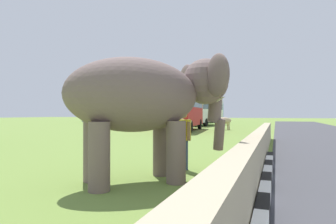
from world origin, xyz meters
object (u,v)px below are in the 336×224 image
(bus_red, at_px, (183,108))
(person_handler, at_px, (183,136))
(bus_teal, at_px, (206,111))
(cow_mid, at_px, (224,121))
(elephant, at_px, (149,97))
(bus_white, at_px, (205,110))
(cow_near, at_px, (180,123))

(bus_red, bearing_deg, person_handler, -162.05)
(bus_teal, relative_size, cow_mid, 4.85)
(elephant, bearing_deg, bus_white, 11.29)
(cow_near, bearing_deg, person_handler, -161.10)
(cow_near, xyz_separation_m, cow_mid, (8.37, -1.64, 0.00))
(person_handler, height_order, cow_mid, person_handler)
(person_handler, xyz_separation_m, cow_near, (11.62, 3.98, -0.06))
(elephant, distance_m, cow_near, 13.72)
(bus_red, bearing_deg, cow_mid, -52.41)
(bus_red, relative_size, bus_white, 0.92)
(elephant, height_order, cow_mid, elephant)
(bus_red, relative_size, cow_mid, 4.80)
(bus_white, height_order, bus_teal, same)
(elephant, xyz_separation_m, bus_teal, (42.48, 8.73, 0.14))
(person_handler, height_order, bus_red, bus_red)
(cow_mid, bearing_deg, bus_white, 23.67)
(bus_white, distance_m, cow_near, 18.17)
(bus_white, bearing_deg, person_handler, -167.52)
(person_handler, height_order, bus_teal, bus_teal)
(person_handler, height_order, bus_white, bus_white)
(elephant, distance_m, bus_red, 19.74)
(elephant, bearing_deg, bus_teal, 11.62)
(bus_teal, bearing_deg, bus_white, -167.49)
(bus_red, distance_m, cow_mid, 4.35)
(person_handler, distance_m, bus_red, 18.36)
(elephant, bearing_deg, person_handler, -11.77)
(person_handler, bearing_deg, bus_red, 17.95)
(person_handler, distance_m, bus_white, 30.31)
(elephant, bearing_deg, cow_near, 15.48)
(bus_white, relative_size, bus_teal, 1.08)
(cow_mid, bearing_deg, bus_red, 127.59)
(elephant, xyz_separation_m, person_handler, (1.57, -0.33, -1.01))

